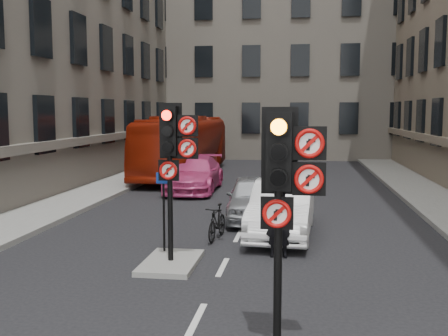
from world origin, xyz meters
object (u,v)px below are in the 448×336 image
(signal_far, at_px, (173,148))
(car_white, at_px, (282,209))
(motorcyclist, at_px, (278,222))
(info_sign, at_px, (164,201))
(bus_red, at_px, (184,146))
(car_pink, at_px, (195,174))
(car_silver, at_px, (253,198))
(signal_near, at_px, (285,177))
(motorcycle, at_px, (217,222))

(signal_far, height_order, car_white, signal_far)
(motorcyclist, bearing_deg, info_sign, 4.57)
(bus_red, distance_m, info_sign, 15.79)
(car_pink, bearing_deg, car_silver, -62.59)
(car_white, xyz_separation_m, car_pink, (-4.10, 7.72, -0.02))
(signal_near, distance_m, info_sign, 5.76)
(signal_near, distance_m, motorcycle, 7.17)
(motorcycle, bearing_deg, info_sign, -112.15)
(car_silver, distance_m, bus_red, 11.88)
(signal_far, relative_size, motorcycle, 2.24)
(car_pink, height_order, info_sign, info_sign)
(car_pink, distance_m, motorcyclist, 10.82)
(car_pink, xyz_separation_m, info_sign, (1.32, -10.29, 0.62))
(motorcyclist, bearing_deg, car_pink, -68.80)
(bus_red, xyz_separation_m, info_sign, (2.95, -15.51, -0.26))
(signal_far, height_order, motorcycle, signal_far)
(signal_near, xyz_separation_m, bus_red, (-5.99, 20.25, -0.96))
(car_silver, distance_m, car_white, 2.31)
(car_white, bearing_deg, car_silver, 119.62)
(car_silver, bearing_deg, bus_red, 108.59)
(signal_far, bearing_deg, car_white, 54.73)
(signal_near, height_order, car_silver, signal_near)
(car_pink, distance_m, motorcycle, 8.79)
(car_silver, bearing_deg, car_white, -68.39)
(motorcycle, bearing_deg, car_white, 30.28)
(signal_near, height_order, signal_far, signal_far)
(motorcyclist, xyz_separation_m, info_sign, (-2.76, -0.27, 0.50))
(signal_far, distance_m, motorcyclist, 3.13)
(bus_red, xyz_separation_m, motorcycle, (3.97, -13.69, -1.14))
(car_silver, relative_size, motorcycle, 2.59)
(info_sign, bearing_deg, motorcycle, 66.48)
(car_white, relative_size, bus_red, 0.40)
(signal_far, xyz_separation_m, car_pink, (-1.76, 11.03, -1.96))
(motorcycle, bearing_deg, car_pink, 112.55)
(signal_near, height_order, motorcycle, signal_near)
(signal_near, relative_size, car_pink, 0.70)
(info_sign, bearing_deg, car_pink, 103.08)
(bus_red, relative_size, motorcyclist, 6.77)
(signal_far, bearing_deg, car_silver, 76.28)
(signal_far, bearing_deg, info_sign, 120.49)
(car_pink, xyz_separation_m, motorcycle, (2.34, -8.47, -0.26))
(signal_near, xyz_separation_m, info_sign, (-3.04, 4.74, -1.22))
(car_white, distance_m, motorcycle, 1.93)
(signal_near, relative_size, bus_red, 0.31)
(signal_far, height_order, car_silver, signal_far)
(car_pink, distance_m, bus_red, 5.54)
(info_sign, bearing_deg, signal_near, -51.62)
(motorcycle, height_order, motorcyclist, motorcyclist)
(signal_far, relative_size, info_sign, 1.86)
(motorcycle, bearing_deg, bus_red, 113.27)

